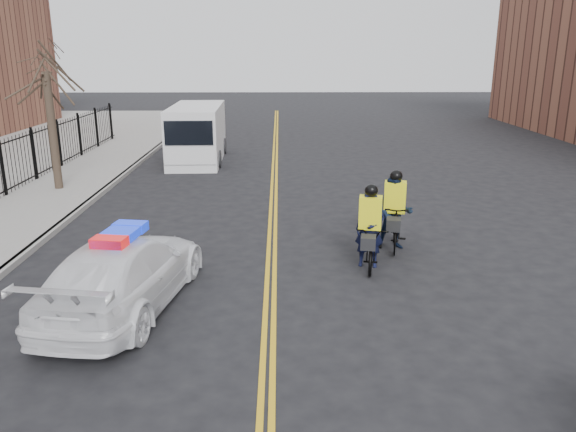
# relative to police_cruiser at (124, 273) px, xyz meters

# --- Properties ---
(ground) EXTENTS (120.00, 120.00, 0.00)m
(ground) POSITION_rel_police_cruiser_xyz_m (2.80, -0.64, -0.71)
(ground) COLOR black
(ground) RESTS_ON ground
(center_line_left) EXTENTS (0.10, 60.00, 0.01)m
(center_line_left) POSITION_rel_police_cruiser_xyz_m (2.72, 7.36, -0.71)
(center_line_left) COLOR gold
(center_line_left) RESTS_ON ground
(center_line_right) EXTENTS (0.10, 60.00, 0.01)m
(center_line_right) POSITION_rel_police_cruiser_xyz_m (2.88, 7.36, -0.71)
(center_line_right) COLOR gold
(center_line_right) RESTS_ON ground
(sidewalk) EXTENTS (3.00, 60.00, 0.15)m
(sidewalk) POSITION_rel_police_cruiser_xyz_m (-4.70, 7.36, -0.64)
(sidewalk) COLOR gray
(sidewalk) RESTS_ON ground
(curb) EXTENTS (0.20, 60.00, 0.15)m
(curb) POSITION_rel_police_cruiser_xyz_m (-3.20, 7.36, -0.64)
(curb) COLOR gray
(curb) RESTS_ON ground
(street_tree) EXTENTS (3.20, 3.20, 4.80)m
(street_tree) POSITION_rel_police_cruiser_xyz_m (-4.80, 9.36, 2.82)
(street_tree) COLOR #33261E
(street_tree) RESTS_ON sidewalk
(police_cruiser) EXTENTS (2.71, 5.11, 1.57)m
(police_cruiser) POSITION_rel_police_cruiser_xyz_m (0.00, 0.00, 0.00)
(police_cruiser) COLOR white
(police_cruiser) RESTS_ON ground
(cargo_van) EXTENTS (2.43, 5.96, 2.47)m
(cargo_van) POSITION_rel_police_cruiser_xyz_m (-0.69, 15.12, 0.49)
(cargo_van) COLOR white
(cargo_van) RESTS_ON ground
(cyclist_near) EXTENTS (1.06, 2.08, 1.95)m
(cyclist_near) POSITION_rel_police_cruiser_xyz_m (5.06, 2.10, -0.04)
(cyclist_near) COLOR black
(cyclist_near) RESTS_ON ground
(cyclist_far) EXTENTS (1.02, 2.06, 2.01)m
(cyclist_far) POSITION_rel_police_cruiser_xyz_m (5.87, 3.34, 0.08)
(cyclist_far) COLOR black
(cyclist_far) RESTS_ON ground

